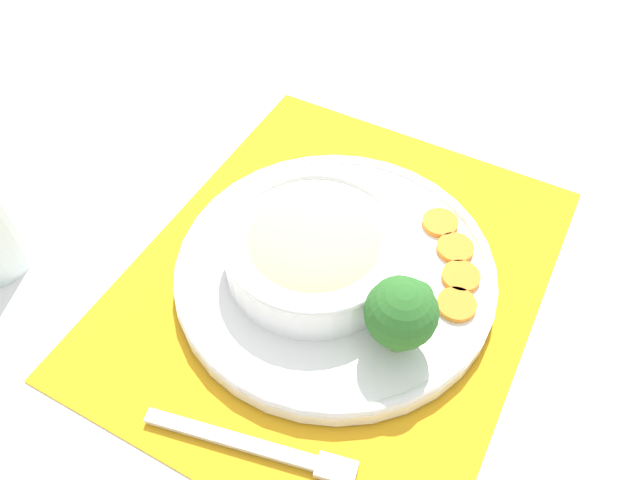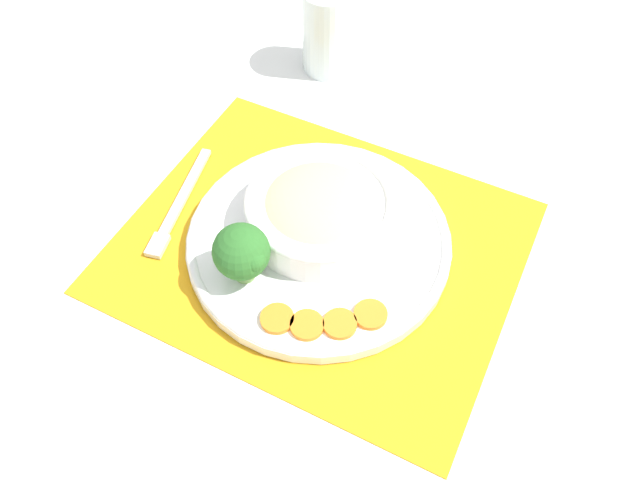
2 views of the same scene
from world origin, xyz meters
The scene contains 10 objects.
ground_plane centered at (0.00, 0.00, 0.00)m, with size 4.00×4.00×0.00m, color white.
placemat centered at (0.00, 0.00, 0.00)m, with size 0.49×0.42×0.00m.
plate centered at (0.00, 0.00, 0.02)m, with size 0.31×0.31×0.02m.
bowl centered at (0.01, -0.02, 0.05)m, with size 0.17×0.17×0.05m.
broccoli_floret centered at (0.06, 0.08, 0.06)m, with size 0.06×0.06×0.08m.
carrot_slice_near centered at (0.00, 0.12, 0.02)m, with size 0.04×0.04×0.01m.
carrot_slice_middle centered at (-0.03, 0.12, 0.02)m, with size 0.04×0.04×0.01m.
carrot_slice_far centered at (-0.06, 0.10, 0.02)m, with size 0.04×0.04×0.01m.
carrot_slice_extra centered at (-0.09, 0.08, 0.02)m, with size 0.04×0.04×0.01m.
fork centered at (0.18, 0.02, 0.01)m, with size 0.04×0.18×0.01m.
Camera 1 is at (0.34, 0.13, 0.50)m, focal length 35.00 mm.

